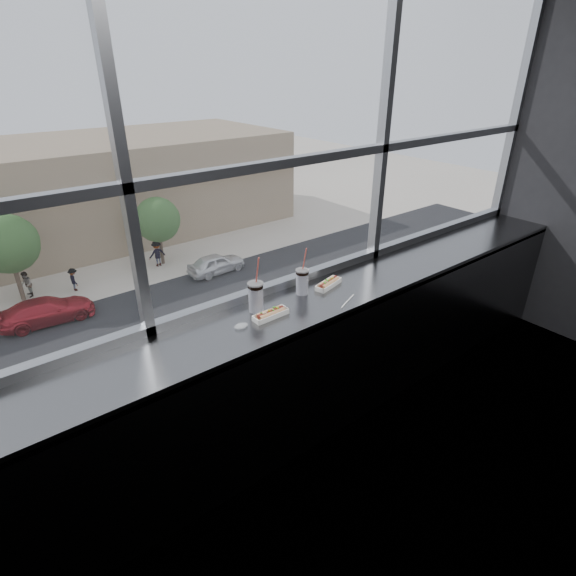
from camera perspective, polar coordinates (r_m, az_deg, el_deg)
floor at (r=3.25m, az=17.43°, el=-27.78°), size 6.00×6.00×0.00m
wall_back_lower at (r=3.58m, az=-1.02°, el=-7.88°), size 6.00×0.00×6.00m
window_glass at (r=2.98m, az=-1.56°, el=21.23°), size 6.00×0.00×6.00m
window_mullions at (r=2.97m, az=-1.31°, el=21.20°), size 6.00×0.08×2.40m
counter at (r=3.13m, az=1.95°, el=-2.27°), size 6.00×0.55×0.06m
counter_fascia at (r=3.26m, az=4.73°, el=-12.02°), size 6.00×0.04×1.04m
hotdog_tray_left at (r=2.92m, az=-2.21°, el=-3.29°), size 0.25×0.09×0.06m
hotdog_tray_right at (r=3.33m, az=5.16°, el=0.60°), size 0.26×0.14×0.06m
soda_cup_left at (r=2.96m, az=-4.11°, el=-0.95°), size 0.11×0.11×0.39m
soda_cup_right at (r=3.18m, az=1.81°, el=0.97°), size 0.10×0.10×0.35m
loose_straw at (r=3.14m, az=7.59°, el=-1.64°), size 0.20×0.09×0.01m
wrapper at (r=2.83m, az=-5.98°, el=-4.80°), size 0.10×0.07×0.02m
plaza_near at (r=16.58m, az=-17.76°, el=-30.14°), size 50.00×14.00×0.04m
street_asphalt at (r=26.21m, az=-28.49°, el=-8.16°), size 80.00×10.00×0.06m
far_sidewalk at (r=33.30m, az=-31.32°, el=-1.55°), size 80.00×6.00×0.04m
car_near_e at (r=28.01m, az=4.46°, el=0.21°), size 3.04×6.65×2.17m
car_near_d at (r=24.17m, az=-9.25°, el=-5.04°), size 2.91×5.99×1.93m
car_far_b at (r=29.34m, az=-28.39°, el=-2.12°), size 2.87×6.06×1.97m
car_far_c at (r=32.43m, az=-9.13°, el=3.48°), size 2.57×5.76×1.89m
car_near_c at (r=22.19m, az=-30.98°, el=-11.96°), size 3.26×6.60×2.12m
pedestrian_d at (r=34.50m, az=-16.33°, el=4.51°), size 1.03×0.77×2.32m
pedestrian_c at (r=32.70m, az=-25.59°, el=1.22°), size 0.63×0.84×1.88m
pedestrian_b at (r=33.17m, az=-30.34°, el=0.65°), size 0.69×0.92×2.07m
tree_center at (r=31.97m, az=-32.07°, el=4.77°), size 3.63×3.63×5.67m
tree_right at (r=34.10m, az=-16.24°, el=8.31°), size 3.26×3.26×5.10m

